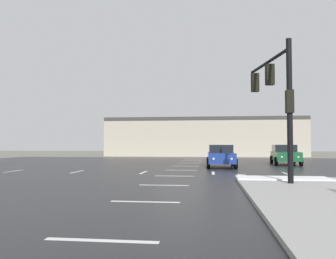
% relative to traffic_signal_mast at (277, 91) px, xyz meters
% --- Properties ---
extents(ground_plane, '(120.00, 120.00, 0.00)m').
position_rel_traffic_signal_mast_xyz_m(ground_plane, '(-4.70, 4.48, -3.95)').
color(ground_plane, slate).
extents(road_asphalt, '(44.00, 44.00, 0.02)m').
position_rel_traffic_signal_mast_xyz_m(road_asphalt, '(-4.70, 4.48, -3.94)').
color(road_asphalt, '#232326').
rests_on(road_asphalt, ground_plane).
extents(snow_strip_curbside, '(4.00, 1.60, 0.06)m').
position_rel_traffic_signal_mast_xyz_m(snow_strip_curbside, '(0.30, 0.48, -3.78)').
color(snow_strip_curbside, white).
rests_on(snow_strip_curbside, sidewalk_corner).
extents(lane_markings, '(36.15, 36.15, 0.01)m').
position_rel_traffic_signal_mast_xyz_m(lane_markings, '(-3.50, 3.11, -3.93)').
color(lane_markings, silver).
rests_on(lane_markings, road_asphalt).
extents(traffic_signal_mast, '(1.15, 4.69, 5.70)m').
position_rel_traffic_signal_mast_xyz_m(traffic_signal_mast, '(0.00, 0.00, 0.00)').
color(traffic_signal_mast, black).
rests_on(traffic_signal_mast, sidewalk_corner).
extents(strip_building_background, '(26.64, 8.00, 5.21)m').
position_rel_traffic_signal_mast_xyz_m(strip_building_background, '(-3.74, 33.78, -1.34)').
color(strip_building_background, '#BCB29E').
rests_on(strip_building_background, ground_plane).
extents(sedan_blue, '(2.08, 4.56, 1.58)m').
position_rel_traffic_signal_mast_xyz_m(sedan_blue, '(-2.12, 9.74, -3.10)').
color(sedan_blue, navy).
rests_on(sedan_blue, road_asphalt).
extents(sedan_green, '(2.23, 4.62, 1.58)m').
position_rel_traffic_signal_mast_xyz_m(sedan_green, '(3.09, 13.52, -3.10)').
color(sedan_green, '#195933').
rests_on(sedan_green, road_asphalt).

